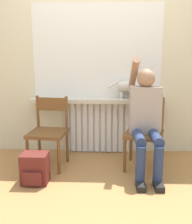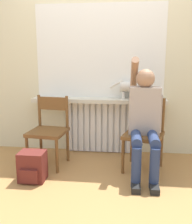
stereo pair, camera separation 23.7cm
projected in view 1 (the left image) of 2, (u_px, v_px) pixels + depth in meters
ground_plane at (93, 194)px, 2.53m from camera, size 12.00×12.00×0.00m
wall_with_window at (97, 52)px, 3.45m from camera, size 7.00×0.06×2.70m
radiator at (97, 127)px, 3.58m from camera, size 0.89×0.08×0.71m
windowsill at (97, 100)px, 3.44m from camera, size 1.76×0.23×0.05m
window_glass at (97, 52)px, 3.41m from camera, size 1.69×0.01×1.20m
chair_left at (49, 131)px, 3.10m from camera, size 0.46×0.46×0.83m
chair_right at (145, 132)px, 3.06m from camera, size 0.52×0.52×0.83m
person at (146, 116)px, 2.91m from camera, size 0.36×1.00×1.30m
cat at (130, 87)px, 3.41m from camera, size 0.48×0.13×0.25m
backpack at (35, 168)px, 2.73m from camera, size 0.27×0.24×0.32m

